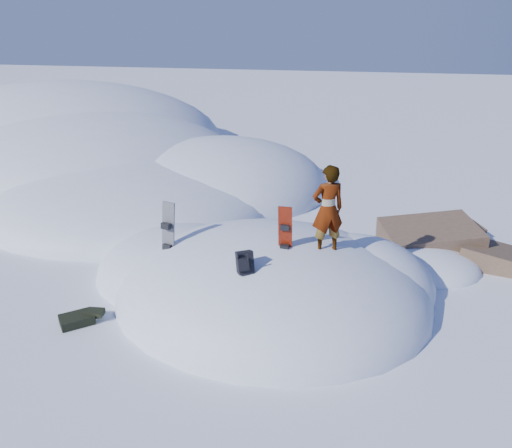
% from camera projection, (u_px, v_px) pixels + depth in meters
% --- Properties ---
extents(ground, '(120.00, 120.00, 0.00)m').
position_uv_depth(ground, '(270.00, 297.00, 11.14)').
color(ground, white).
rests_on(ground, ground).
extents(snow_mound, '(8.00, 6.00, 3.00)m').
position_uv_depth(snow_mound, '(265.00, 291.00, 11.40)').
color(snow_mound, silver).
rests_on(snow_mound, ground).
extents(snow_ridge, '(21.50, 18.50, 6.40)m').
position_uv_depth(snow_ridge, '(90.00, 161.00, 22.34)').
color(snow_ridge, silver).
rests_on(snow_ridge, ground).
extents(rock_outcrop, '(4.68, 4.41, 1.68)m').
position_uv_depth(rock_outcrop, '(434.00, 257.00, 13.03)').
color(rock_outcrop, brown).
rests_on(rock_outcrop, ground).
extents(snowboard_red, '(0.28, 0.23, 1.48)m').
position_uv_depth(snowboard_red, '(285.00, 239.00, 10.05)').
color(snowboard_red, red).
rests_on(snowboard_red, snow_mound).
extents(snowboard_dark, '(0.36, 0.31, 1.66)m').
position_uv_depth(snowboard_dark, '(168.00, 238.00, 10.88)').
color(snowboard_dark, black).
rests_on(snowboard_dark, snow_mound).
extents(backpack, '(0.42, 0.46, 0.50)m').
position_uv_depth(backpack, '(245.00, 263.00, 9.37)').
color(backpack, black).
rests_on(backpack, snow_mound).
extents(gear_pile, '(0.89, 0.78, 0.23)m').
position_uv_depth(gear_pile, '(80.00, 318.00, 10.14)').
color(gear_pile, black).
rests_on(gear_pile, ground).
extents(person, '(0.80, 0.70, 1.83)m').
position_uv_depth(person, '(328.00, 210.00, 9.92)').
color(person, slate).
rests_on(person, snow_mound).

